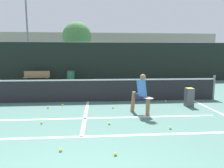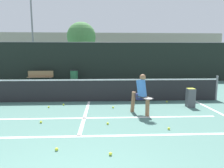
{
  "view_description": "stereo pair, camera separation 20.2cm",
  "coord_description": "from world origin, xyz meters",
  "px_view_note": "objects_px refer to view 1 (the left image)",
  "views": [
    {
      "loc": [
        0.38,
        -1.96,
        1.92
      ],
      "look_at": [
        0.9,
        4.83,
        0.95
      ],
      "focal_mm": 32.0,
      "sensor_mm": 36.0,
      "label": 1
    },
    {
      "loc": [
        0.58,
        -1.97,
        1.92
      ],
      "look_at": [
        0.9,
        4.83,
        0.95
      ],
      "focal_mm": 32.0,
      "sensor_mm": 36.0,
      "label": 2
    }
  ],
  "objects_px": {
    "player_practicing": "(141,93)",
    "ball_hopper": "(189,97)",
    "trash_bin": "(71,77)",
    "parked_car": "(81,70)",
    "courtside_bench": "(37,77)"
  },
  "relations": [
    {
      "from": "ball_hopper",
      "to": "parked_car",
      "type": "xyz_separation_m",
      "value": [
        -4.95,
        11.79,
        0.2
      ]
    },
    {
      "from": "parked_car",
      "to": "ball_hopper",
      "type": "bearing_deg",
      "value": -67.23
    },
    {
      "from": "player_practicing",
      "to": "ball_hopper",
      "type": "xyz_separation_m",
      "value": [
        2.04,
        0.84,
        -0.35
      ]
    },
    {
      "from": "ball_hopper",
      "to": "courtside_bench",
      "type": "distance_m",
      "value": 10.32
    },
    {
      "from": "ball_hopper",
      "to": "trash_bin",
      "type": "relative_size",
      "value": 0.78
    },
    {
      "from": "player_practicing",
      "to": "parked_car",
      "type": "relative_size",
      "value": 0.33
    },
    {
      "from": "player_practicing",
      "to": "courtside_bench",
      "type": "height_order",
      "value": "player_practicing"
    },
    {
      "from": "courtside_bench",
      "to": "trash_bin",
      "type": "xyz_separation_m",
      "value": [
        2.33,
        0.05,
        -0.01
      ]
    },
    {
      "from": "parked_car",
      "to": "trash_bin",
      "type": "bearing_deg",
      "value": -94.34
    },
    {
      "from": "trash_bin",
      "to": "parked_car",
      "type": "xyz_separation_m",
      "value": [
        0.37,
        4.81,
        0.11
      ]
    },
    {
      "from": "player_practicing",
      "to": "ball_hopper",
      "type": "height_order",
      "value": "player_practicing"
    },
    {
      "from": "parked_car",
      "to": "player_practicing",
      "type": "bearing_deg",
      "value": -77.04
    },
    {
      "from": "courtside_bench",
      "to": "parked_car",
      "type": "height_order",
      "value": "parked_car"
    },
    {
      "from": "ball_hopper",
      "to": "trash_bin",
      "type": "bearing_deg",
      "value": 127.27
    },
    {
      "from": "ball_hopper",
      "to": "courtside_bench",
      "type": "xyz_separation_m",
      "value": [
        -7.64,
        6.94,
        0.1
      ]
    }
  ]
}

